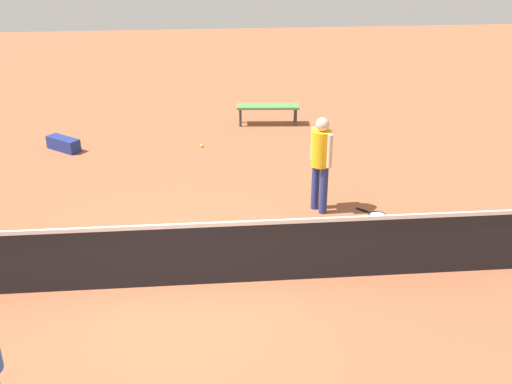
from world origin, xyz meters
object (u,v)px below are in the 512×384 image
(tennis_ball_midcourt, at_px, (90,251))
(equipment_bag, at_px, (62,144))
(tennis_ball_by_net, at_px, (191,236))
(courtside_bench, at_px, (268,108))
(tennis_racket_near_player, at_px, (376,215))
(player_near_side, at_px, (321,157))
(tennis_ball_near_player, at_px, (202,146))

(tennis_ball_midcourt, xyz_separation_m, equipment_bag, (1.28, -4.59, 0.11))
(tennis_ball_by_net, distance_m, equipment_bag, 5.08)
(courtside_bench, bearing_deg, tennis_racket_near_player, 104.83)
(tennis_ball_midcourt, distance_m, courtside_bench, 6.82)
(player_near_side, bearing_deg, tennis_ball_midcourt, 16.91)
(player_near_side, height_order, tennis_ball_near_player, player_near_side)
(tennis_ball_midcourt, height_order, equipment_bag, equipment_bag)
(tennis_ball_midcourt, bearing_deg, tennis_ball_by_net, -166.70)
(tennis_racket_near_player, relative_size, courtside_bench, 0.35)
(tennis_ball_by_net, height_order, equipment_bag, equipment_bag)
(tennis_ball_near_player, relative_size, equipment_bag, 0.08)
(courtside_bench, height_order, equipment_bag, courtside_bench)
(player_near_side, bearing_deg, equipment_bag, -34.36)
(tennis_ball_near_player, xyz_separation_m, courtside_bench, (-1.63, -1.44, 0.38))
(tennis_racket_near_player, relative_size, tennis_ball_midcourt, 8.12)
(tennis_ball_near_player, relative_size, tennis_ball_by_net, 1.00)
(player_near_side, relative_size, tennis_racket_near_player, 3.17)
(tennis_racket_near_player, height_order, equipment_bag, equipment_bag)
(tennis_ball_near_player, bearing_deg, equipment_bag, -2.28)
(tennis_ball_by_net, bearing_deg, tennis_ball_near_player, -93.04)
(tennis_racket_near_player, bearing_deg, tennis_ball_near_player, -50.62)
(courtside_bench, bearing_deg, tennis_ball_near_player, 41.37)
(player_near_side, distance_m, courtside_bench, 4.82)
(player_near_side, bearing_deg, tennis_ball_near_player, -58.83)
(tennis_ball_midcourt, bearing_deg, equipment_bag, -74.44)
(tennis_racket_near_player, bearing_deg, tennis_ball_midcourt, 10.24)
(player_near_side, distance_m, equipment_bag, 6.17)
(tennis_ball_near_player, xyz_separation_m, tennis_ball_by_net, (0.22, 4.11, 0.00))
(tennis_racket_near_player, xyz_separation_m, tennis_ball_midcourt, (4.72, 0.85, 0.02))
(tennis_ball_by_net, bearing_deg, player_near_side, -160.68)
(player_near_side, relative_size, tennis_ball_near_player, 25.76)
(tennis_ball_by_net, height_order, tennis_ball_midcourt, same)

